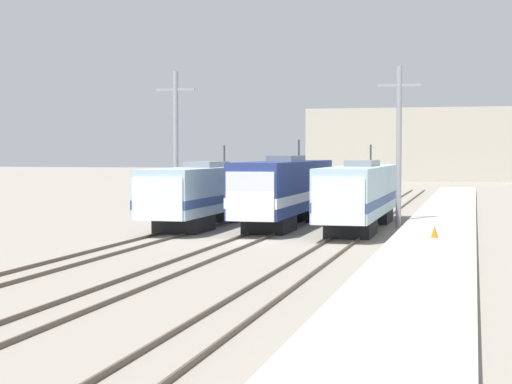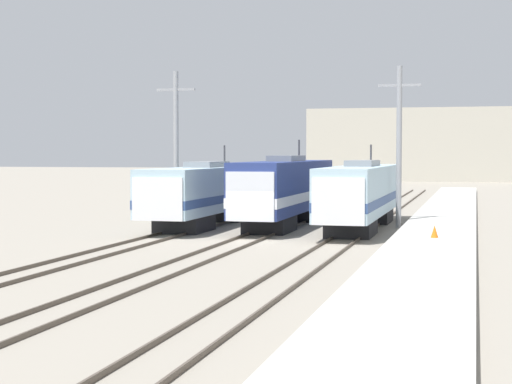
% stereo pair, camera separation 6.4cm
% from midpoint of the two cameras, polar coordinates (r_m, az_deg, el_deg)
% --- Properties ---
extents(ground_plane, '(400.00, 400.00, 0.00)m').
position_cam_midpoint_polar(ground_plane, '(44.31, -0.45, -3.21)').
color(ground_plane, gray).
extents(rail_pair_far_left, '(1.51, 120.00, 0.15)m').
position_cam_midpoint_polar(rail_pair_far_left, '(45.76, -6.27, -2.95)').
color(rail_pair_far_left, '#4C4238').
rests_on(rail_pair_far_left, ground_plane).
extents(rail_pair_center, '(1.51, 120.00, 0.15)m').
position_cam_midpoint_polar(rail_pair_center, '(44.30, -0.46, -3.11)').
color(rail_pair_center, '#4C4238').
rests_on(rail_pair_center, ground_plane).
extents(rail_pair_far_right, '(1.51, 120.00, 0.15)m').
position_cam_midpoint_polar(rail_pair_far_right, '(43.33, 5.69, -3.26)').
color(rail_pair_far_right, '#4C4238').
rests_on(rail_pair_far_right, ground_plane).
extents(locomotive_far_left, '(3.08, 17.16, 5.00)m').
position_cam_midpoint_polar(locomotive_far_left, '(52.48, -3.48, -0.05)').
color(locomotive_far_left, '#232326').
rests_on(locomotive_far_left, ground_plane).
extents(locomotive_center, '(2.85, 17.57, 5.36)m').
position_cam_midpoint_polar(locomotive_center, '(52.14, 1.86, 0.13)').
color(locomotive_center, black).
rests_on(locomotive_center, ground_plane).
extents(locomotive_far_right, '(2.90, 18.58, 5.03)m').
position_cam_midpoint_polar(locomotive_far_right, '(50.69, 7.01, -0.11)').
color(locomotive_far_right, '#232326').
rests_on(locomotive_far_right, ground_plane).
extents(catenary_tower_left, '(2.56, 0.33, 9.71)m').
position_cam_midpoint_polar(catenary_tower_left, '(55.09, -5.40, 3.21)').
color(catenary_tower_left, gray).
rests_on(catenary_tower_left, ground_plane).
extents(catenary_tower_right, '(2.56, 0.33, 9.71)m').
position_cam_midpoint_polar(catenary_tower_right, '(52.04, 9.47, 3.22)').
color(catenary_tower_right, gray).
rests_on(catenary_tower_right, ground_plane).
extents(platform, '(4.00, 120.00, 0.44)m').
position_cam_midpoint_polar(platform, '(42.87, 11.76, -3.17)').
color(platform, '#B7B5AD').
rests_on(platform, ground_plane).
extents(traffic_cone, '(0.36, 0.36, 0.59)m').
position_cam_midpoint_polar(traffic_cone, '(41.84, 11.78, -2.59)').
color(traffic_cone, orange).
rests_on(traffic_cone, platform).
extents(depot_building, '(41.11, 15.37, 11.51)m').
position_cam_midpoint_polar(depot_building, '(142.32, 12.06, 3.09)').
color(depot_building, '#B2AD9E').
rests_on(depot_building, ground_plane).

